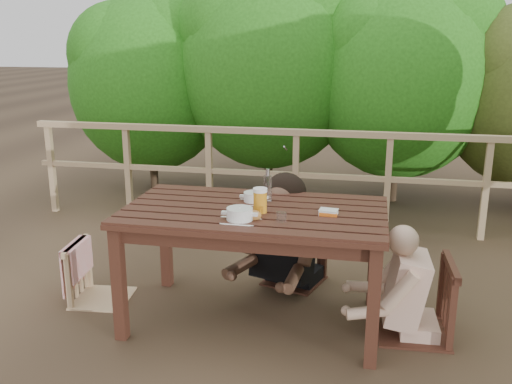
% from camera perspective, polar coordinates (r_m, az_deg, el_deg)
% --- Properties ---
extents(ground, '(60.00, 60.00, 0.00)m').
position_cam_1_polar(ground, '(3.97, -0.15, -12.82)').
color(ground, brown).
rests_on(ground, ground).
extents(table, '(1.70, 0.96, 0.79)m').
position_cam_1_polar(table, '(3.80, -0.16, -7.59)').
color(table, '#351B12').
rests_on(table, ground).
extents(chair_left, '(0.45, 0.45, 0.82)m').
position_cam_1_polar(chair_left, '(4.24, -15.65, -5.43)').
color(chair_left, tan).
rests_on(chair_left, ground).
extents(chair_far, '(0.52, 0.52, 0.84)m').
position_cam_1_polar(chair_far, '(4.38, 3.98, -4.04)').
color(chair_far, '#351B12').
rests_on(chair_far, ground).
extents(chair_right, '(0.49, 0.49, 0.96)m').
position_cam_1_polar(chair_right, '(3.75, 16.11, -7.14)').
color(chair_right, '#351B12').
rests_on(chair_right, ground).
extents(woman, '(0.75, 0.83, 1.40)m').
position_cam_1_polar(woman, '(4.32, 4.08, -0.45)').
color(woman, black).
rests_on(woman, ground).
extents(diner_right, '(0.62, 0.51, 1.21)m').
position_cam_1_polar(diner_right, '(3.71, 16.72, -5.32)').
color(diner_right, '#CEA38C').
rests_on(diner_right, ground).
extents(railing, '(5.60, 0.10, 1.01)m').
position_cam_1_polar(railing, '(5.64, 4.05, 1.31)').
color(railing, tan).
rests_on(railing, ground).
extents(hedge_row, '(6.60, 1.60, 3.80)m').
position_cam_1_polar(hedge_row, '(6.63, 9.32, 15.45)').
color(hedge_row, '#236516').
rests_on(hedge_row, ground).
extents(soup_near, '(0.27, 0.27, 0.09)m').
position_cam_1_polar(soup_near, '(3.43, -1.67, -2.36)').
color(soup_near, white).
rests_on(soup_near, table).
extents(soup_far, '(0.24, 0.24, 0.08)m').
position_cam_1_polar(soup_far, '(3.81, -0.19, -0.60)').
color(soup_far, silver).
rests_on(soup_far, table).
extents(bread_roll, '(0.12, 0.09, 0.07)m').
position_cam_1_polar(bread_roll, '(3.46, -0.38, -2.40)').
color(bread_roll, '#AA6629').
rests_on(bread_roll, table).
extents(beer_glass, '(0.09, 0.09, 0.17)m').
position_cam_1_polar(beer_glass, '(3.56, 0.42, -0.97)').
color(beer_glass, gold).
rests_on(beer_glass, table).
extents(bottle, '(0.06, 0.06, 0.24)m').
position_cam_1_polar(bottle, '(3.79, 1.19, 0.59)').
color(bottle, white).
rests_on(bottle, table).
extents(tumbler, '(0.06, 0.06, 0.07)m').
position_cam_1_polar(tumbler, '(3.40, 2.60, -2.68)').
color(tumbler, silver).
rests_on(tumbler, table).
extents(butter_tub, '(0.12, 0.10, 0.05)m').
position_cam_1_polar(butter_tub, '(3.56, 7.37, -2.15)').
color(butter_tub, silver).
rests_on(butter_tub, table).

